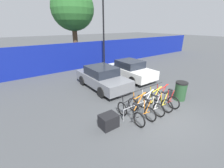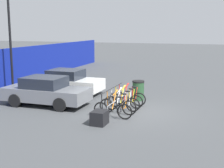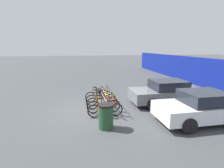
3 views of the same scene
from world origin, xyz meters
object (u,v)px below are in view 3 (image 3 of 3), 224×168
object	(u,v)px
bicycle_yellow	(104,106)
car_grey	(166,92)
bicycle_red	(105,109)
cargo_crate	(101,93)
car_white	(202,107)
trash_bin	(106,116)
bike_rack	(105,100)
bicycle_orange	(101,99)
bicycle_black	(99,96)
bicycle_white	(102,102)

from	to	relation	value
bicycle_yellow	car_grey	xyz separation A→B (m)	(-0.77, 3.83, 0.31)
car_grey	bicycle_red	bearing A→B (deg)	-71.01
bicycle_red	cargo_crate	size ratio (longest dim) A/B	2.44
bicycle_red	cargo_crate	xyz separation A→B (m)	(-3.37, 0.20, -0.10)
bicycle_red	car_white	size ratio (longest dim) A/B	0.43
trash_bin	car_white	bearing A→B (deg)	87.25
bike_rack	bicycle_red	distance (m)	1.21
bicycle_orange	car_grey	bearing A→B (deg)	84.58
bicycle_yellow	bicycle_red	bearing A→B (deg)	-1.46
bike_rack	bicycle_red	bearing A→B (deg)	-7.09
bicycle_yellow	bicycle_red	size ratio (longest dim) A/B	1.00
bicycle_orange	bicycle_black	bearing A→B (deg)	-179.37
cargo_crate	bicycle_orange	bearing A→B (deg)	-7.06
bike_rack	trash_bin	xyz separation A→B (m)	(2.38, -0.31, 0.04)
trash_bin	cargo_crate	bearing A→B (deg)	175.42
car_grey	bike_rack	bearing A→B (deg)	-88.06
bike_rack	bicycle_orange	xyz separation A→B (m)	(-0.53, -0.15, -0.10)
bicycle_white	car_white	bearing A→B (deg)	60.37
bike_rack	cargo_crate	size ratio (longest dim) A/B	4.19
bike_rack	bicycle_red	world-z (taller)	bicycle_red
bicycle_white	car_grey	distance (m)	3.85
bicycle_yellow	bicycle_red	world-z (taller)	same
bike_rack	bicycle_black	world-z (taller)	bicycle_black
cargo_crate	bicycle_black	bearing A→B (deg)	-11.73
bicycle_yellow	car_white	distance (m)	4.52
bicycle_yellow	bike_rack	bearing A→B (deg)	165.61
bicycle_orange	cargo_crate	world-z (taller)	bicycle_orange
bicycle_orange	car_white	bearing A→B (deg)	53.30
bicycle_black	car_white	size ratio (longest dim) A/B	0.43
car_grey	bicycle_black	bearing A→B (deg)	-105.60
cargo_crate	trash_bin	bearing A→B (deg)	-4.58
car_white	bicycle_red	bearing A→B (deg)	-108.76
bicycle_orange	bicycle_white	xyz separation A→B (m)	(0.58, 0.00, 0.00)
bike_rack	bicycle_black	xyz separation A→B (m)	(-1.19, -0.15, -0.10)
bicycle_orange	car_white	distance (m)	5.14
bicycle_orange	trash_bin	xyz separation A→B (m)	(2.91, -0.16, 0.14)
bicycle_black	bicycle_red	xyz separation A→B (m)	(2.39, 0.00, 0.00)
bicycle_red	car_grey	distance (m)	4.07
bicycle_red	car_grey	world-z (taller)	car_grey
bike_rack	bicycle_yellow	bearing A→B (deg)	-12.92
bike_rack	car_grey	world-z (taller)	car_grey
bicycle_white	bicycle_yellow	size ratio (longest dim) A/B	1.00
bicycle_orange	trash_bin	bearing A→B (deg)	-2.54
bicycle_white	bicycle_yellow	world-z (taller)	same
bicycle_white	bicycle_yellow	bearing A→B (deg)	2.14
car_grey	trash_bin	distance (m)	4.72
car_white	bicycle_black	bearing A→B (deg)	-132.78
bike_rack	bicycle_orange	world-z (taller)	bicycle_orange
car_grey	car_white	size ratio (longest dim) A/B	1.05
bicycle_orange	bicycle_yellow	bearing A→B (deg)	0.63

